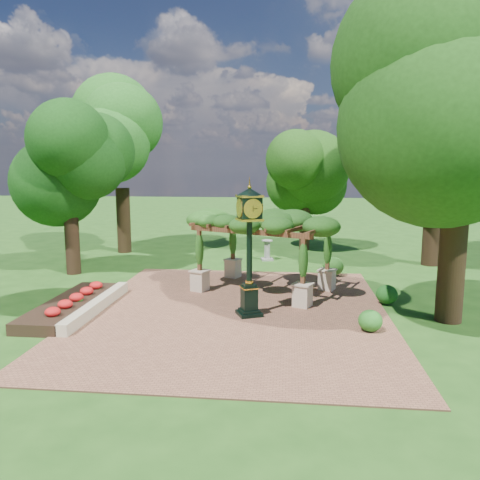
# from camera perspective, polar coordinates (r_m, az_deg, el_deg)

# --- Properties ---
(ground) EXTENTS (120.00, 120.00, 0.00)m
(ground) POSITION_cam_1_polar(r_m,az_deg,el_deg) (14.90, -1.03, -9.89)
(ground) COLOR #1E4714
(ground) RESTS_ON ground
(brick_plaza) EXTENTS (10.00, 12.00, 0.04)m
(brick_plaza) POSITION_cam_1_polar(r_m,az_deg,el_deg) (15.84, -0.58, -8.66)
(brick_plaza) COLOR brown
(brick_plaza) RESTS_ON ground
(border_wall) EXTENTS (0.35, 5.00, 0.40)m
(border_wall) POSITION_cam_1_polar(r_m,az_deg,el_deg) (16.49, -17.04, -7.70)
(border_wall) COLOR #C6B793
(border_wall) RESTS_ON ground
(flower_bed) EXTENTS (1.50, 5.00, 0.36)m
(flower_bed) POSITION_cam_1_polar(r_m,az_deg,el_deg) (16.86, -19.87, -7.54)
(flower_bed) COLOR red
(flower_bed) RESTS_ON ground
(pedestal_clock) EXTENTS (1.09, 1.09, 4.20)m
(pedestal_clock) POSITION_cam_1_polar(r_m,az_deg,el_deg) (14.81, 1.16, 0.03)
(pedestal_clock) COLOR black
(pedestal_clock) RESTS_ON brick_plaza
(pergola) EXTENTS (5.75, 4.76, 3.11)m
(pergola) POSITION_cam_1_polar(r_m,az_deg,el_deg) (17.91, 2.95, 1.70)
(pergola) COLOR beige
(pergola) RESTS_ON brick_plaza
(sundial) EXTENTS (0.70, 0.70, 1.06)m
(sundial) POSITION_cam_1_polar(r_m,az_deg,el_deg) (24.26, 3.33, -1.40)
(sundial) COLOR gray
(sundial) RESTS_ON ground
(shrub_front) EXTENTS (0.86, 0.86, 0.63)m
(shrub_front) POSITION_cam_1_polar(r_m,az_deg,el_deg) (14.37, 15.60, -9.45)
(shrub_front) COLOR #22631C
(shrub_front) RESTS_ON brick_plaza
(shrub_mid) EXTENTS (0.77, 0.77, 0.67)m
(shrub_mid) POSITION_cam_1_polar(r_m,az_deg,el_deg) (17.28, 17.46, -6.35)
(shrub_mid) COLOR #154A14
(shrub_mid) RESTS_ON brick_plaza
(shrub_back) EXTENTS (1.22, 1.22, 0.83)m
(shrub_back) POSITION_cam_1_polar(r_m,az_deg,el_deg) (21.06, 11.29, -3.18)
(shrub_back) COLOR #255819
(shrub_back) RESTS_ON brick_plaza
(tree_west_near) EXTENTS (4.16, 4.16, 7.28)m
(tree_west_near) POSITION_cam_1_polar(r_m,az_deg,el_deg) (22.09, -20.25, 8.88)
(tree_west_near) COLOR #301E13
(tree_west_near) RESTS_ON ground
(tree_west_far) EXTENTS (4.68, 4.68, 9.36)m
(tree_west_far) POSITION_cam_1_polar(r_m,az_deg,el_deg) (27.07, -14.37, 12.07)
(tree_west_far) COLOR black
(tree_west_far) RESTS_ON ground
(tree_north) EXTENTS (4.01, 4.01, 6.38)m
(tree_north) POSITION_cam_1_polar(r_m,az_deg,el_deg) (27.20, 8.02, 7.95)
(tree_north) COLOR #302213
(tree_north) RESTS_ON ground
(tree_east_far) EXTENTS (4.98, 4.98, 11.68)m
(tree_east_far) POSITION_cam_1_polar(r_m,az_deg,el_deg) (24.74, 23.24, 15.64)
(tree_east_far) COLOR black
(tree_east_far) RESTS_ON ground
(tree_east_near) EXTENTS (5.16, 5.16, 10.21)m
(tree_east_near) POSITION_cam_1_polar(r_m,az_deg,el_deg) (15.76, 25.66, 16.10)
(tree_east_near) COLOR #352315
(tree_east_near) RESTS_ON ground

